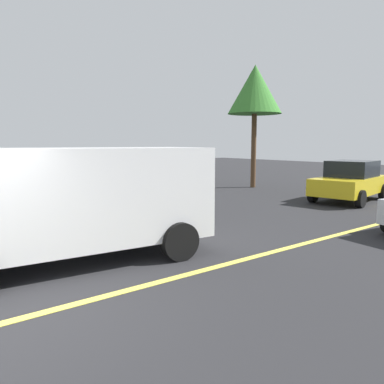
% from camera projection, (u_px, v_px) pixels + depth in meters
% --- Properties ---
extents(lane_marking_centre, '(28.00, 0.16, 0.01)m').
position_uv_depth(lane_marking_centre, '(175.00, 278.00, 6.27)').
color(lane_marking_centre, '#E0D14C').
extents(white_van, '(5.38, 2.69, 2.20)m').
position_uv_depth(white_van, '(75.00, 197.00, 7.04)').
color(white_van, white).
rests_on(white_van, ground_plane).
extents(car_yellow_far_lane, '(4.23, 2.56, 1.61)m').
position_uv_depth(car_yellow_far_lane, '(350.00, 181.00, 14.69)').
color(car_yellow_far_lane, gold).
rests_on(car_yellow_far_lane, ground_plane).
extents(tree_left_verge, '(2.75, 2.75, 6.25)m').
position_uv_depth(tree_left_verge, '(255.00, 90.00, 18.70)').
color(tree_left_verge, '#513823').
rests_on(tree_left_verge, ground_plane).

